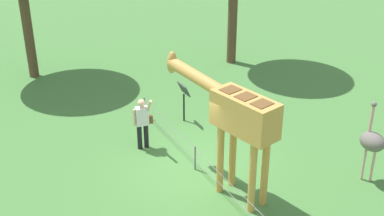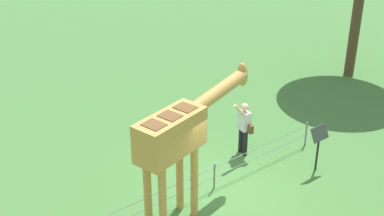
% 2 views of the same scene
% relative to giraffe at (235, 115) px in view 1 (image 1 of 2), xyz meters
% --- Properties ---
extents(ground_plane, '(60.00, 60.00, 0.00)m').
position_rel_giraffe_xyz_m(ground_plane, '(1.35, 0.16, -2.21)').
color(ground_plane, '#427538').
extents(giraffe, '(3.75, 1.30, 3.18)m').
position_rel_giraffe_xyz_m(giraffe, '(0.00, 0.00, 0.00)').
color(giraffe, '#C69347').
rests_on(giraffe, ground_plane).
extents(visitor, '(0.64, 0.59, 1.73)m').
position_rel_giraffe_xyz_m(visitor, '(3.09, 1.15, -1.30)').
color(visitor, black).
rests_on(visitor, ground_plane).
extents(ostrich, '(0.70, 0.56, 2.25)m').
position_rel_giraffe_xyz_m(ostrich, '(-1.21, -3.43, -1.03)').
color(ostrich, '#CC9E93').
rests_on(ostrich, ground_plane).
extents(info_sign, '(0.56, 0.21, 1.32)m').
position_rel_giraffe_xyz_m(info_sign, '(4.07, -0.68, -1.26)').
color(info_sign, black).
rests_on(info_sign, ground_plane).
extents(wire_fence, '(7.05, 0.05, 0.75)m').
position_rel_giraffe_xyz_m(wire_fence, '(1.35, 0.36, -1.80)').
color(wire_fence, slate).
rests_on(wire_fence, ground_plane).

